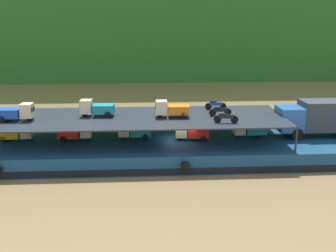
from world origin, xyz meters
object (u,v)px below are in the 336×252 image
at_px(cargo_barge, 180,148).
at_px(mini_truck_upper_fore, 172,109).
at_px(mini_truck_lower_stern, 17,133).
at_px(motorcycle_upper_port, 226,118).
at_px(mini_truck_upper_stern, 16,112).
at_px(motorcycle_upper_centre, 220,111).
at_px(mini_truck_lower_fore, 191,132).
at_px(motorcycle_upper_stbd, 216,105).
at_px(covered_lorry, 320,117).
at_px(mini_truck_lower_mid, 134,131).
at_px(mini_truck_upper_mid, 97,108).
at_px(mini_truck_lower_bow, 249,129).
at_px(mini_truck_lower_aft, 76,132).

height_order(cargo_barge, mini_truck_upper_fore, mini_truck_upper_fore).
distance_m(mini_truck_lower_stern, motorcycle_upper_port, 17.14).
height_order(mini_truck_upper_stern, motorcycle_upper_centre, mini_truck_upper_stern).
xyz_separation_m(mini_truck_lower_stern, mini_truck_lower_fore, (14.42, -0.64, 0.00)).
bearing_deg(motorcycle_upper_stbd, mini_truck_lower_fore, -135.38).
bearing_deg(mini_truck_lower_fore, motorcycle_upper_stbd, 44.62).
bearing_deg(mini_truck_lower_fore, covered_lorry, 2.16).
bearing_deg(motorcycle_upper_centre, motorcycle_upper_port, -89.66).
xyz_separation_m(mini_truck_lower_stern, motorcycle_upper_port, (16.82, -2.79, 1.74)).
distance_m(cargo_barge, mini_truck_upper_stern, 13.44).
relative_size(mini_truck_lower_mid, mini_truck_upper_mid, 0.99).
distance_m(cargo_barge, mini_truck_lower_fore, 1.71).
relative_size(cargo_barge, mini_truck_upper_stern, 12.21).
bearing_deg(mini_truck_lower_bow, motorcycle_upper_stbd, 145.65).
bearing_deg(mini_truck_lower_fore, motorcycle_upper_port, -41.97).
height_order(mini_truck_lower_aft, mini_truck_lower_bow, same).
bearing_deg(covered_lorry, motorcycle_upper_stbd, 167.19).
relative_size(covered_lorry, motorcycle_upper_centre, 4.14).
relative_size(mini_truck_lower_mid, mini_truck_upper_stern, 1.00).
xyz_separation_m(covered_lorry, mini_truck_lower_mid, (-15.77, 0.17, -1.00)).
xyz_separation_m(mini_truck_upper_stern, motorcycle_upper_centre, (16.27, 0.61, -0.26)).
bearing_deg(mini_truck_lower_aft, motorcycle_upper_port, -12.56).
xyz_separation_m(mini_truck_lower_stern, motorcycle_upper_centre, (16.81, -0.53, 1.74)).
bearing_deg(motorcycle_upper_stbd, mini_truck_lower_aft, -171.14).
relative_size(mini_truck_lower_fore, mini_truck_upper_fore, 1.01).
distance_m(cargo_barge, motorcycle_upper_stbd, 5.13).
bearing_deg(mini_truck_upper_mid, motorcycle_upper_port, -15.12).
distance_m(mini_truck_lower_aft, motorcycle_upper_centre, 12.09).
distance_m(mini_truck_upper_mid, motorcycle_upper_stbd, 10.33).
relative_size(mini_truck_lower_stern, mini_truck_lower_mid, 1.00).
distance_m(mini_truck_lower_fore, mini_truck_upper_fore, 2.59).
bearing_deg(motorcycle_upper_port, mini_truck_upper_mid, 164.88).
relative_size(mini_truck_lower_bow, motorcycle_upper_centre, 1.46).
bearing_deg(mini_truck_lower_stern, mini_truck_lower_fore, -2.52).
bearing_deg(motorcycle_upper_centre, mini_truck_upper_stern, -177.85).
xyz_separation_m(mini_truck_lower_bow, mini_truck_upper_stern, (-18.90, -1.10, 2.00)).
bearing_deg(mini_truck_lower_fore, mini_truck_upper_fore, -176.49).
xyz_separation_m(mini_truck_upper_stern, mini_truck_upper_mid, (6.12, 1.10, 0.00)).
bearing_deg(mini_truck_upper_stern, mini_truck_upper_mid, 10.15).
bearing_deg(cargo_barge, motorcycle_upper_port, -34.16).
bearing_deg(cargo_barge, mini_truck_lower_fore, -5.43).
relative_size(cargo_barge, mini_truck_lower_stern, 12.25).
distance_m(mini_truck_lower_aft, mini_truck_upper_mid, 2.69).
relative_size(mini_truck_lower_stern, mini_truck_upper_stern, 1.00).
xyz_separation_m(mini_truck_lower_aft, motorcycle_upper_stbd, (11.98, 1.87, 1.74)).
bearing_deg(cargo_barge, mini_truck_upper_mid, 175.81).
distance_m(mini_truck_upper_mid, motorcycle_upper_centre, 10.17).
xyz_separation_m(cargo_barge, mini_truck_upper_stern, (-12.98, -0.59, 3.44)).
height_order(mini_truck_lower_fore, mini_truck_upper_fore, mini_truck_upper_fore).
xyz_separation_m(mini_truck_lower_fore, mini_truck_upper_fore, (-1.64, -0.10, 2.00)).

